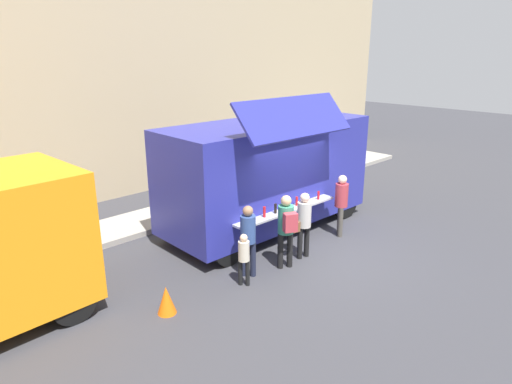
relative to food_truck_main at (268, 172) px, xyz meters
name	(u,v)px	position (x,y,z in m)	size (l,w,h in m)	color
ground_plane	(315,252)	(-0.31, -1.96, -1.60)	(60.00, 60.00, 0.00)	#38383D
curb_strip	(87,238)	(-4.00, 2.62, -1.53)	(28.00, 1.60, 0.15)	#9E998E
building_behind	(48,75)	(-3.00, 6.52, 2.38)	(32.00, 2.40, 7.96)	tan
food_truck_main	(268,172)	(0.00, 0.00, 0.00)	(5.93, 3.10, 3.71)	#2A2E98
traffic_cone_orange	(166,300)	(-4.41, -1.68, -1.33)	(0.36, 0.36, 0.55)	orange
trash_bin	(293,170)	(3.74, 2.32, -1.09)	(0.60, 0.60, 1.03)	#306537
customer_front_ordering	(304,220)	(-0.75, -1.92, -0.65)	(0.53, 0.33, 1.61)	black
customer_mid_with_backpack	(286,225)	(-1.45, -2.00, -0.55)	(0.46, 0.56, 1.72)	black
customer_rear_waiting	(248,235)	(-2.30, -1.67, -0.63)	(0.33, 0.33, 1.62)	#1D2238
customer_extra_browsing	(341,200)	(1.00, -1.73, -0.61)	(0.34, 0.34, 1.66)	#4E4942
child_near_queue	(244,255)	(-2.65, -1.91, -0.91)	(0.24, 0.24, 1.16)	black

